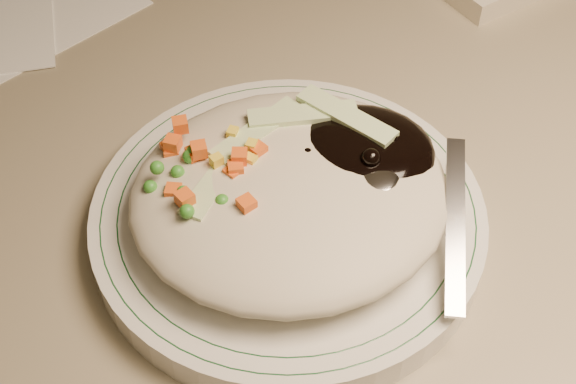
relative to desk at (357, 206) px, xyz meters
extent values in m
cube|color=gray|center=(0.00, 0.00, 0.18)|extent=(1.40, 0.70, 0.04)
cylinder|color=silver|center=(-0.11, -0.17, 0.21)|extent=(0.24, 0.24, 0.02)
torus|color=#144723|center=(-0.11, -0.17, 0.22)|extent=(0.23, 0.23, 0.00)
torus|color=#144723|center=(-0.11, -0.17, 0.22)|extent=(0.21, 0.21, 0.00)
ellipsoid|color=beige|center=(-0.11, -0.17, 0.24)|extent=(0.19, 0.18, 0.04)
ellipsoid|color=black|center=(-0.07, -0.16, 0.25)|extent=(0.10, 0.09, 0.03)
ellipsoid|color=orange|center=(-0.16, -0.15, 0.24)|extent=(0.08, 0.08, 0.02)
sphere|color=black|center=(-0.10, -0.16, 0.25)|extent=(0.01, 0.01, 0.01)
sphere|color=black|center=(-0.07, -0.15, 0.25)|extent=(0.01, 0.01, 0.01)
sphere|color=black|center=(-0.05, -0.16, 0.26)|extent=(0.01, 0.01, 0.01)
sphere|color=black|center=(-0.06, -0.15, 0.25)|extent=(0.01, 0.01, 0.01)
sphere|color=black|center=(-0.07, -0.18, 0.26)|extent=(0.01, 0.01, 0.01)
sphere|color=black|center=(-0.07, -0.16, 0.25)|extent=(0.01, 0.01, 0.01)
sphere|color=black|center=(-0.06, -0.15, 0.25)|extent=(0.01, 0.01, 0.01)
cube|color=#E85919|center=(-0.16, -0.15, 0.26)|extent=(0.01, 0.01, 0.01)
cube|color=#E85919|center=(-0.15, -0.17, 0.25)|extent=(0.01, 0.01, 0.01)
cube|color=#E85919|center=(-0.18, -0.13, 0.26)|extent=(0.01, 0.01, 0.01)
cube|color=#E85919|center=(-0.14, -0.16, 0.26)|extent=(0.01, 0.01, 0.01)
cube|color=#E85919|center=(-0.14, -0.16, 0.26)|extent=(0.01, 0.01, 0.01)
cube|color=#E85919|center=(-0.18, -0.13, 0.25)|extent=(0.01, 0.01, 0.01)
cube|color=#E85919|center=(-0.17, -0.15, 0.26)|extent=(0.01, 0.01, 0.01)
cube|color=#E85919|center=(-0.15, -0.17, 0.26)|extent=(0.01, 0.01, 0.01)
cube|color=#E85919|center=(-0.13, -0.15, 0.26)|extent=(0.01, 0.01, 0.01)
cube|color=#E85919|center=(-0.17, -0.12, 0.26)|extent=(0.01, 0.01, 0.01)
cube|color=#E85919|center=(-0.18, -0.18, 0.26)|extent=(0.01, 0.01, 0.01)
cube|color=#E85919|center=(-0.14, -0.19, 0.26)|extent=(0.01, 0.01, 0.01)
cube|color=#E85919|center=(-0.18, -0.17, 0.25)|extent=(0.01, 0.01, 0.01)
cube|color=#E85919|center=(-0.18, -0.13, 0.25)|extent=(0.01, 0.01, 0.01)
sphere|color=#388C28|center=(-0.15, -0.16, 0.25)|extent=(0.01, 0.01, 0.01)
sphere|color=#388C28|center=(-0.18, -0.19, 0.26)|extent=(0.01, 0.01, 0.01)
sphere|color=#388C28|center=(-0.18, -0.15, 0.26)|extent=(0.01, 0.01, 0.01)
sphere|color=#388C28|center=(-0.19, -0.15, 0.26)|extent=(0.01, 0.01, 0.01)
sphere|color=#388C28|center=(-0.15, -0.15, 0.25)|extent=(0.01, 0.01, 0.01)
sphere|color=#388C28|center=(-0.14, -0.18, 0.25)|extent=(0.01, 0.01, 0.01)
sphere|color=#388C28|center=(-0.16, -0.16, 0.25)|extent=(0.01, 0.01, 0.01)
sphere|color=#388C28|center=(-0.17, -0.18, 0.25)|extent=(0.01, 0.01, 0.01)
sphere|color=#388C28|center=(-0.19, -0.16, 0.25)|extent=(0.01, 0.01, 0.01)
sphere|color=#388C28|center=(-0.17, -0.15, 0.26)|extent=(0.01, 0.01, 0.01)
sphere|color=#388C28|center=(-0.17, -0.15, 0.26)|extent=(0.01, 0.01, 0.01)
sphere|color=#388C28|center=(-0.18, -0.17, 0.25)|extent=(0.01, 0.01, 0.01)
sphere|color=#388C28|center=(-0.16, -0.18, 0.26)|extent=(0.01, 0.01, 0.01)
sphere|color=#388C28|center=(-0.12, -0.13, 0.25)|extent=(0.01, 0.01, 0.01)
cube|color=yellow|center=(-0.15, -0.15, 0.25)|extent=(0.01, 0.01, 0.01)
cube|color=yellow|center=(-0.13, -0.16, 0.26)|extent=(0.01, 0.01, 0.01)
cube|color=yellow|center=(-0.16, -0.15, 0.25)|extent=(0.01, 0.01, 0.01)
cube|color=yellow|center=(-0.15, -0.16, 0.26)|extent=(0.01, 0.01, 0.01)
cube|color=yellow|center=(-0.16, -0.16, 0.25)|extent=(0.01, 0.01, 0.01)
cube|color=yellow|center=(-0.13, -0.15, 0.26)|extent=(0.01, 0.01, 0.01)
cube|color=yellow|center=(-0.14, -0.13, 0.26)|extent=(0.01, 0.01, 0.01)
cube|color=yellow|center=(-0.15, -0.16, 0.25)|extent=(0.01, 0.01, 0.01)
cube|color=#B2D18C|center=(-0.12, -0.13, 0.26)|extent=(0.07, 0.05, 0.00)
cube|color=#B2D18C|center=(-0.09, -0.13, 0.26)|extent=(0.07, 0.02, 0.00)
cube|color=#B2D18C|center=(-0.15, -0.16, 0.26)|extent=(0.06, 0.06, 0.00)
cube|color=#B2D18C|center=(-0.07, -0.14, 0.26)|extent=(0.05, 0.06, 0.00)
cube|color=#B2D18C|center=(-0.11, -0.18, 0.25)|extent=(0.07, 0.02, 0.00)
cube|color=#B2D18C|center=(-0.08, -0.16, 0.26)|extent=(0.07, 0.05, 0.00)
ellipsoid|color=silver|center=(-0.07, -0.18, 0.25)|extent=(0.05, 0.06, 0.01)
cube|color=silver|center=(-0.03, -0.22, 0.24)|extent=(0.05, 0.11, 0.03)
camera|label=1|loc=(-0.20, -0.48, 0.60)|focal=50.00mm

